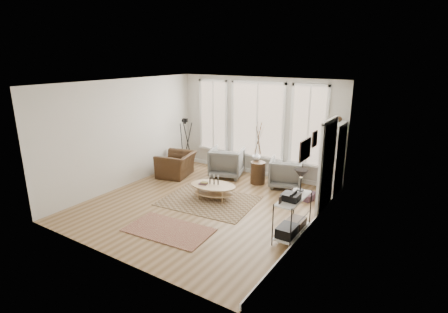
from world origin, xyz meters
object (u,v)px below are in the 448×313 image
Objects in this scene: bookcase at (334,160)px; accent_chair at (176,165)px; armchair_left at (227,162)px; side_table at (258,155)px; armchair_right at (286,173)px; coffee_table at (213,188)px; low_shelf at (293,213)px.

accent_chair is at bearing -167.75° from bookcase.
armchair_left is 0.88× the size of accent_chair.
side_table reaches higher than armchair_left.
coffee_table is at bearing 39.44° from armchair_right.
armchair_left is 0.54× the size of side_table.
side_table is 2.51m from accent_chair.
side_table reaches higher than armchair_right.
side_table is (-2.02, -0.20, -0.12)m from bookcase.
coffee_table is at bearing 163.32° from low_shelf.
armchair_left is (-3.08, -0.15, -0.53)m from bookcase.
coffee_table is 1.36× the size of armchair_left.
bookcase is at bearing 36.22° from coffee_table.
armchair_right is at bearing 92.29° from accent_chair.
bookcase is at bearing 88.72° from low_shelf.
bookcase is 2.56m from low_shelf.
low_shelf reaches higher than armchair_left.
low_shelf is 2.77m from armchair_right.
armchair_right is at bearing 55.81° from coffee_table.
armchair_left is at bearing 110.57° from coffee_table.
side_table reaches higher than coffee_table.
low_shelf is 1.01× the size of coffee_table.
coffee_table is 2.09m from accent_chair.
armchair_right is (-1.19, 2.50, -0.12)m from low_shelf.
armchair_left reaches higher than armchair_right.
bookcase is 1.37m from armchair_right.
armchair_left is 1.09× the size of armchair_right.
bookcase is 1.58× the size of low_shelf.
bookcase is 4.50m from accent_chair.
coffee_table is 1.48× the size of armchair_right.
bookcase reaches higher than low_shelf.
bookcase is at bearing 5.75° from side_table.
accent_chair is at bearing 0.23° from armchair_right.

